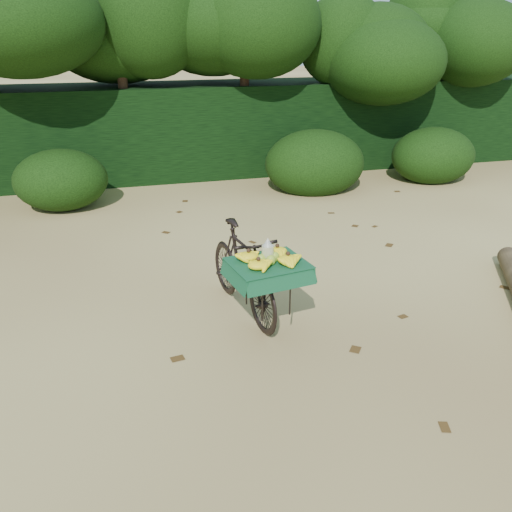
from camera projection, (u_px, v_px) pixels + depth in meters
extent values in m
plane|color=#CDBA6D|center=(327.00, 300.00, 6.09)|extent=(80.00, 80.00, 0.00)
imported|color=black|center=(243.00, 270.00, 5.66)|extent=(0.71, 1.65, 0.96)
cube|color=black|center=(268.00, 264.00, 5.04)|extent=(0.41, 0.47, 0.02)
cube|color=#155236|center=(268.00, 263.00, 5.03)|extent=(0.78, 0.68, 0.01)
ellipsoid|color=#8DAC29|center=(275.00, 257.00, 5.04)|extent=(0.09, 0.07, 0.10)
ellipsoid|color=#8DAC29|center=(265.00, 256.00, 5.06)|extent=(0.09, 0.07, 0.10)
ellipsoid|color=#8DAC29|center=(262.00, 259.00, 4.98)|extent=(0.09, 0.07, 0.10)
ellipsoid|color=#8DAC29|center=(271.00, 260.00, 4.96)|extent=(0.09, 0.07, 0.10)
cylinder|color=#EAE5C6|center=(268.00, 253.00, 5.00)|extent=(0.11, 0.11, 0.14)
cube|color=black|center=(214.00, 128.00, 11.34)|extent=(26.00, 1.80, 1.80)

